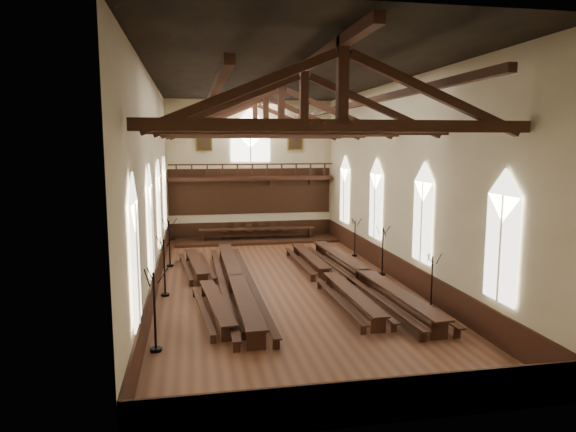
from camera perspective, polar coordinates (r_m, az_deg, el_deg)
name	(u,v)px	position (r m, az deg, el deg)	size (l,w,h in m)	color
ground	(281,284)	(25.53, -0.73, -7.62)	(26.00, 26.00, 0.00)	brown
room_walls	(281,153)	(24.59, -0.76, 7.04)	(26.00, 26.00, 26.00)	beige
wainscot_band	(281,273)	(25.38, -0.73, -6.31)	(12.00, 26.00, 1.20)	#381A10
side_windows	(281,209)	(24.78, -0.75, 0.74)	(11.85, 19.80, 4.50)	white
end_window	(250,139)	(37.35, -4.20, 8.54)	(2.80, 0.12, 3.80)	silver
minstrels_gallery	(251,185)	(37.24, -4.11, 3.43)	(11.80, 1.24, 3.70)	#3B1C12
portraits	(250,141)	(37.35, -4.20, 8.35)	(7.75, 0.09, 1.45)	brown
roof_trusses	(281,115)	(24.62, -0.76, 11.13)	(11.70, 25.70, 2.80)	#3B1C12
refectory_row_a	(204,281)	(24.68, -9.30, -7.10)	(1.97, 13.75, 0.67)	#3B1C12
refectory_row_b	(236,279)	(24.38, -5.79, -6.97)	(1.71, 14.96, 0.81)	#3B1C12
refectory_row_c	(328,274)	(25.49, 4.43, -6.46)	(1.56, 14.08, 0.71)	#3B1C12
refectory_row_d	(364,274)	(25.40, 8.41, -6.40)	(2.02, 15.09, 0.82)	#3B1C12
dais	(257,240)	(36.53, -3.45, -2.69)	(11.40, 2.80, 0.19)	#381A10
high_table	(257,230)	(36.40, -3.46, -1.54)	(8.22, 1.19, 0.77)	#3B1C12
high_chairs	(256,229)	(37.20, -3.61, -1.47)	(4.99, 0.49, 1.03)	#3B1C12
candelabrum_left_near	(155,326)	(18.00, -14.55, -11.77)	(0.79, 0.88, 2.87)	black
candelabrum_left_mid	(165,278)	(24.14, -13.54, -6.70)	(0.80, 0.83, 2.77)	black
candelabrum_left_far	(170,252)	(29.73, -13.01, -3.91)	(0.82, 0.82, 2.77)	black
candelabrum_right_near	(431,292)	(22.57, 15.65, -8.13)	(0.70, 0.70, 2.37)	black
candelabrum_right_mid	(382,260)	(27.57, 10.44, -4.86)	(0.79, 0.75, 2.63)	black
candelabrum_right_far	(355,245)	(31.88, 7.43, -3.19)	(0.64, 0.72, 2.36)	black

